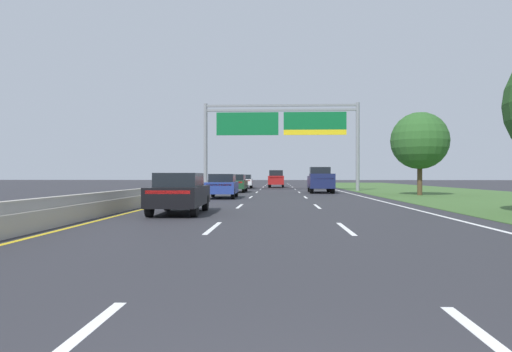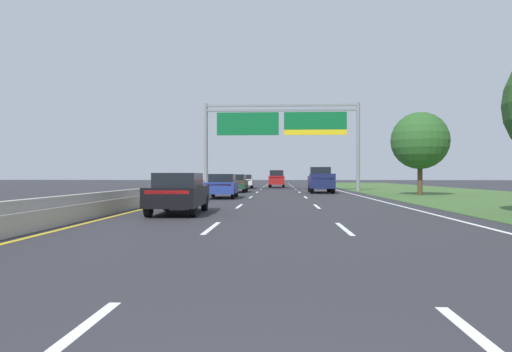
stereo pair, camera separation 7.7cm
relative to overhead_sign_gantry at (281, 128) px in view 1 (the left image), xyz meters
name	(u,v)px [view 1 (the left image)]	position (x,y,z in m)	size (l,w,h in m)	color
ground_plane	(278,193)	(-0.30, -6.62, -6.07)	(220.00, 220.00, 0.00)	#2B2B30
lane_striping	(278,194)	(-0.30, -7.08, -6.07)	(11.96, 106.00, 0.01)	white
grass_verge_right	(451,194)	(13.65, -6.62, -6.06)	(14.00, 110.00, 0.02)	#3D602D
median_barrier_concrete	(198,189)	(-6.90, -6.62, -5.72)	(0.60, 110.00, 0.85)	#A8A399
overhead_sign_gantry	(281,128)	(0.00, 0.00, 0.00)	(15.06, 0.42, 8.48)	gray
pickup_truck_navy	(320,180)	(3.33, -4.77, -5.00)	(2.12, 5.44, 2.20)	#161E47
car_blue_left_lane_sedan	(222,186)	(-3.94, -14.32, -5.25)	(1.92, 4.44, 1.57)	navy
car_red_centre_lane_suv	(276,178)	(-0.49, 12.25, -4.97)	(1.97, 4.73, 2.11)	maroon
car_black_left_lane_sedan	(180,192)	(-4.13, -26.42, -5.25)	(1.95, 4.45, 1.57)	black
car_white_left_lane_sedan	(244,181)	(-4.21, 8.93, -5.25)	(1.92, 4.44, 1.57)	silver
car_darkgreen_left_lane_sedan	(236,183)	(-4.03, -3.94, -5.25)	(1.85, 4.41, 1.57)	#193D23
roadside_tree_mid	(420,141)	(10.20, -9.68, -2.03)	(4.23, 4.23, 6.17)	#4C3823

